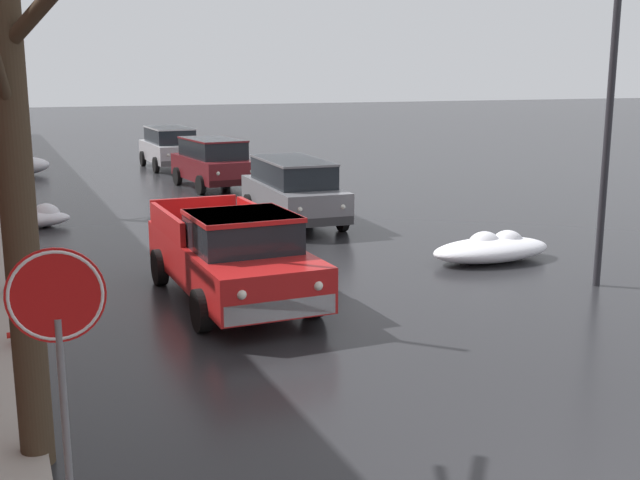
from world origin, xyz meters
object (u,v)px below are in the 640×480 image
at_px(bare_tree_at_the_corner, 15,160).
at_px(suv_grey_parked_kerbside_close, 293,189).
at_px(fire_hydrant, 21,330).
at_px(street_lamp_post, 610,98).
at_px(pickup_truck_red_approaching_near_lane, 232,255).
at_px(stop_sign_at_corner, 58,327).
at_px(suv_maroon_parked_kerbside_mid, 213,161).
at_px(suv_silver_parked_far_down_block, 170,146).

height_order(bare_tree_at_the_corner, suv_grey_parked_kerbside_close, bare_tree_at_the_corner).
xyz_separation_m(fire_hydrant, street_lamp_post, (10.73, -0.37, 3.33)).
distance_m(pickup_truck_red_approaching_near_lane, stop_sign_at_corner, 8.27).
relative_size(pickup_truck_red_approaching_near_lane, stop_sign_at_corner, 1.89).
relative_size(suv_maroon_parked_kerbside_mid, fire_hydrant, 6.38).
distance_m(suv_grey_parked_kerbside_close, stop_sign_at_corner, 15.91).
height_order(suv_silver_parked_far_down_block, stop_sign_at_corner, stop_sign_at_corner).
relative_size(suv_grey_parked_kerbside_close, suv_silver_parked_far_down_block, 1.05).
bearing_deg(suv_grey_parked_kerbside_close, suv_maroon_parked_kerbside_mid, 91.43).
bearing_deg(street_lamp_post, suv_silver_parked_far_down_block, 98.83).
height_order(pickup_truck_red_approaching_near_lane, stop_sign_at_corner, stop_sign_at_corner).
height_order(suv_grey_parked_kerbside_close, fire_hydrant, suv_grey_parked_kerbside_close).
bearing_deg(stop_sign_at_corner, street_lamp_post, 27.76).
height_order(suv_grey_parked_kerbside_close, suv_maroon_parked_kerbside_mid, same).
xyz_separation_m(pickup_truck_red_approaching_near_lane, street_lamp_post, (7.00, -1.78, 2.81)).
bearing_deg(pickup_truck_red_approaching_near_lane, street_lamp_post, -14.28).
height_order(bare_tree_at_the_corner, fire_hydrant, bare_tree_at_the_corner).
height_order(suv_maroon_parked_kerbside_mid, fire_hydrant, suv_maroon_parked_kerbside_mid).
xyz_separation_m(suv_silver_parked_far_down_block, stop_sign_at_corner, (-7.01, -28.49, 1.22)).
distance_m(fire_hydrant, stop_sign_at_corner, 6.21).
bearing_deg(suv_maroon_parked_kerbside_mid, fire_hydrant, -114.79).
bearing_deg(street_lamp_post, stop_sign_at_corner, -152.24).
relative_size(pickup_truck_red_approaching_near_lane, suv_grey_parked_kerbside_close, 1.12).
relative_size(bare_tree_at_the_corner, stop_sign_at_corner, 2.22).
bearing_deg(bare_tree_at_the_corner, suv_maroon_parked_kerbside_mid, 69.48).
bearing_deg(bare_tree_at_the_corner, pickup_truck_red_approaching_near_lane, 53.81).
bearing_deg(bare_tree_at_the_corner, suv_silver_parked_far_down_block, 74.73).
xyz_separation_m(stop_sign_at_corner, street_lamp_post, (10.57, 5.56, 1.48)).
distance_m(stop_sign_at_corner, street_lamp_post, 12.03).
bearing_deg(stop_sign_at_corner, suv_grey_parked_kerbside_close, 62.43).
xyz_separation_m(bare_tree_at_the_corner, suv_silver_parked_far_down_block, (7.16, 26.24, -2.31)).
bearing_deg(suv_grey_parked_kerbside_close, stop_sign_at_corner, -117.57).
relative_size(pickup_truck_red_approaching_near_lane, suv_silver_parked_far_down_block, 1.17).
bearing_deg(pickup_truck_red_approaching_near_lane, suv_maroon_parked_kerbside_mid, 76.07).
relative_size(suv_grey_parked_kerbside_close, street_lamp_post, 0.72).
bearing_deg(bare_tree_at_the_corner, fire_hydrant, 90.16).
distance_m(suv_silver_parked_far_down_block, fire_hydrant, 23.68).
bearing_deg(fire_hydrant, suv_grey_parked_kerbside_close, 47.29).
distance_m(pickup_truck_red_approaching_near_lane, suv_maroon_parked_kerbside_mid, 14.87).
height_order(suv_maroon_parked_kerbside_mid, stop_sign_at_corner, stop_sign_at_corner).
bearing_deg(suv_silver_parked_far_down_block, fire_hydrant, -107.64).
xyz_separation_m(fire_hydrant, stop_sign_at_corner, (0.17, -5.93, 1.85)).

